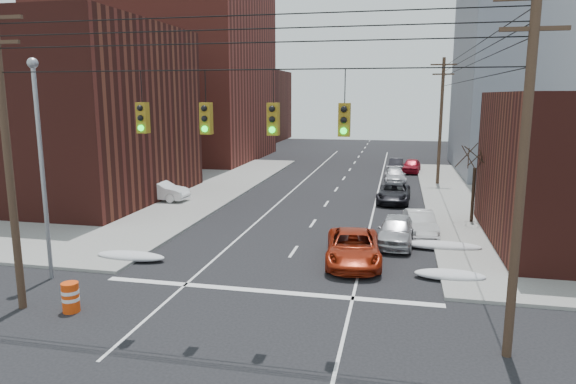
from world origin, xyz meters
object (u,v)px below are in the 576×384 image
at_px(parked_car_b, 420,223).
at_px(parked_car_e, 412,166).
at_px(red_pickup, 353,247).
at_px(parked_car_d, 395,176).
at_px(lot_car_b, 165,175).
at_px(construction_barrel, 71,297).
at_px(parked_car_c, 394,193).
at_px(lot_car_d, 137,175).
at_px(lot_car_c, 58,194).
at_px(parked_car_a, 396,230).
at_px(lot_car_a, 159,190).
at_px(parked_car_f, 396,165).

xyz_separation_m(parked_car_b, parked_car_e, (0.00, 24.54, 0.03)).
distance_m(red_pickup, parked_car_d, 23.52).
xyz_separation_m(lot_car_b, construction_barrel, (8.44, -25.57, -0.35)).
relative_size(red_pickup, parked_car_c, 1.09).
distance_m(parked_car_e, lot_car_d, 27.14).
relative_size(parked_car_c, parked_car_e, 1.19).
distance_m(parked_car_c, lot_car_c, 24.32).
bearing_deg(lot_car_b, parked_car_c, -84.38).
relative_size(parked_car_a, lot_car_a, 1.01).
relative_size(parked_car_d, lot_car_c, 0.91).
distance_m(lot_car_c, construction_barrel, 20.10).
bearing_deg(parked_car_b, parked_car_d, 87.39).
bearing_deg(lot_car_c, construction_barrel, -160.35).
height_order(parked_car_d, construction_barrel, parked_car_d).
relative_size(lot_car_a, lot_car_d, 1.12).
xyz_separation_m(parked_car_a, parked_car_f, (-0.27, 27.74, -0.13)).
bearing_deg(lot_car_a, lot_car_c, 117.28).
xyz_separation_m(parked_car_c, lot_car_d, (-22.65, 3.44, 0.15)).
height_order(parked_car_b, parked_car_c, parked_car_c).
bearing_deg(construction_barrel, lot_car_c, 127.15).
xyz_separation_m(parked_car_f, construction_barrel, (-11.30, -39.08, -0.08)).
relative_size(parked_car_a, lot_car_b, 0.83).
relative_size(red_pickup, parked_car_e, 1.29).
xyz_separation_m(parked_car_d, lot_car_a, (-17.07, -12.42, 0.24)).
distance_m(parked_car_d, parked_car_f, 7.80).
distance_m(parked_car_a, parked_car_f, 27.74).
bearing_deg(red_pickup, lot_car_a, 138.52).
relative_size(parked_car_a, parked_car_d, 1.01).
relative_size(red_pickup, lot_car_a, 1.19).
relative_size(lot_car_b, construction_barrel, 5.00).
distance_m(lot_car_c, lot_car_d, 9.94).
bearing_deg(parked_car_a, construction_barrel, -130.78).
bearing_deg(parked_car_c, lot_car_d, 174.14).
height_order(lot_car_a, lot_car_b, lot_car_b).
xyz_separation_m(red_pickup, parked_car_c, (1.69, 14.68, -0.06)).
height_order(parked_car_a, parked_car_e, parked_car_a).
distance_m(parked_car_b, lot_car_b, 24.47).
height_order(parked_car_a, lot_car_b, lot_car_b).
height_order(parked_car_d, lot_car_d, lot_car_d).
height_order(lot_car_b, lot_car_c, lot_car_b).
bearing_deg(red_pickup, parked_car_f, 81.11).
xyz_separation_m(parked_car_d, parked_car_e, (1.60, 6.85, 0.05)).
relative_size(red_pickup, parked_car_b, 1.31).
distance_m(parked_car_a, parked_car_b, 2.61).
bearing_deg(parked_car_f, parked_car_d, -87.83).
xyz_separation_m(parked_car_b, lot_car_b, (-21.34, 11.98, 0.24)).
height_order(parked_car_b, parked_car_e, parked_car_e).
bearing_deg(parked_car_a, lot_car_b, 149.39).
relative_size(red_pickup, lot_car_c, 1.08).
distance_m(parked_car_d, lot_car_d, 23.27).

